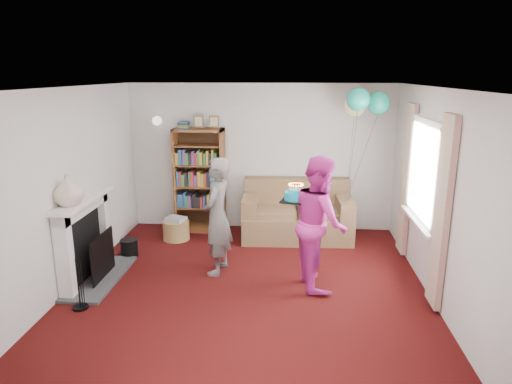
# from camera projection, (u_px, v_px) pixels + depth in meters

# --- Properties ---
(ground) EXTENTS (5.00, 5.00, 0.00)m
(ground) POSITION_uv_depth(u_px,v_px,m) (247.00, 291.00, 5.73)
(ground) COLOR black
(ground) RESTS_ON ground
(wall_back) EXTENTS (4.50, 0.02, 2.50)m
(wall_back) POSITION_uv_depth(u_px,v_px,m) (261.00, 158.00, 7.83)
(wall_back) COLOR silver
(wall_back) RESTS_ON ground
(wall_left) EXTENTS (0.02, 5.00, 2.50)m
(wall_left) POSITION_uv_depth(u_px,v_px,m) (64.00, 192.00, 5.59)
(wall_left) COLOR silver
(wall_left) RESTS_ON ground
(wall_right) EXTENTS (0.02, 5.00, 2.50)m
(wall_right) POSITION_uv_depth(u_px,v_px,m) (442.00, 200.00, 5.24)
(wall_right) COLOR silver
(wall_right) RESTS_ON ground
(ceiling) EXTENTS (4.50, 5.00, 0.01)m
(ceiling) POSITION_uv_depth(u_px,v_px,m) (246.00, 87.00, 5.09)
(ceiling) COLOR white
(ceiling) RESTS_ON wall_back
(fireplace) EXTENTS (0.55, 1.80, 1.12)m
(fireplace) POSITION_uv_depth(u_px,v_px,m) (89.00, 243.00, 5.95)
(fireplace) COLOR #3F3F42
(fireplace) RESTS_ON ground
(window_bay) EXTENTS (0.14, 2.02, 2.20)m
(window_bay) POSITION_uv_depth(u_px,v_px,m) (423.00, 191.00, 5.84)
(window_bay) COLOR white
(window_bay) RESTS_ON ground
(wall_sconce) EXTENTS (0.16, 0.23, 0.16)m
(wall_sconce) POSITION_uv_depth(u_px,v_px,m) (157.00, 121.00, 7.67)
(wall_sconce) COLOR gold
(wall_sconce) RESTS_ON ground
(bookcase) EXTENTS (0.84, 0.42, 1.97)m
(bookcase) POSITION_uv_depth(u_px,v_px,m) (200.00, 181.00, 7.81)
(bookcase) COLOR #472B14
(bookcase) RESTS_ON ground
(sofa) EXTENTS (1.78, 0.94, 0.94)m
(sofa) POSITION_uv_depth(u_px,v_px,m) (297.00, 216.00, 7.59)
(sofa) COLOR brown
(sofa) RESTS_ON ground
(wicker_basket) EXTENTS (0.43, 0.43, 0.38)m
(wicker_basket) POSITION_uv_depth(u_px,v_px,m) (176.00, 229.00, 7.48)
(wicker_basket) COLOR #9E7849
(wicker_basket) RESTS_ON ground
(person_striped) EXTENTS (0.47, 0.64, 1.60)m
(person_striped) POSITION_uv_depth(u_px,v_px,m) (217.00, 217.00, 6.10)
(person_striped) COLOR black
(person_striped) RESTS_ON ground
(person_magenta) EXTENTS (0.79, 0.93, 1.69)m
(person_magenta) POSITION_uv_depth(u_px,v_px,m) (319.00, 222.00, 5.73)
(person_magenta) COLOR #C6278A
(person_magenta) RESTS_ON ground
(birthday_cake) EXTENTS (0.34, 0.34, 0.22)m
(birthday_cake) POSITION_uv_depth(u_px,v_px,m) (296.00, 196.00, 5.74)
(birthday_cake) COLOR black
(birthday_cake) RESTS_ON ground
(balloons) EXTENTS (0.68, 0.73, 1.78)m
(balloons) POSITION_uv_depth(u_px,v_px,m) (364.00, 103.00, 6.93)
(balloons) COLOR #3F3F3F
(balloons) RESTS_ON ground
(mantel_vase) EXTENTS (0.41, 0.41, 0.37)m
(mantel_vase) POSITION_uv_depth(u_px,v_px,m) (68.00, 190.00, 5.42)
(mantel_vase) COLOR beige
(mantel_vase) RESTS_ON fireplace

